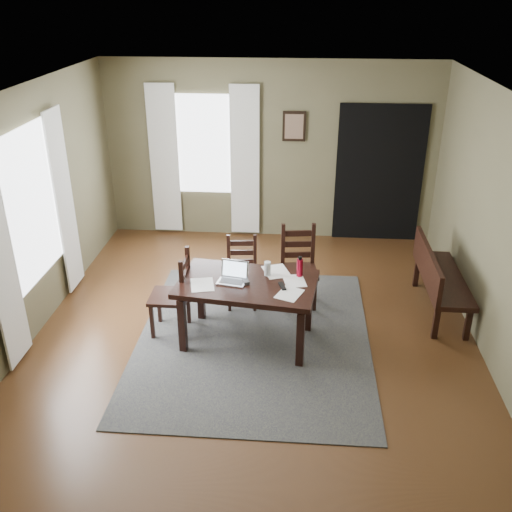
# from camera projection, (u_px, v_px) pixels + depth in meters

# --- Properties ---
(ground) EXTENTS (5.00, 6.00, 0.01)m
(ground) POSITION_uv_depth(u_px,v_px,m) (254.00, 339.00, 6.49)
(ground) COLOR #492C16
(room_shell) EXTENTS (5.02, 6.02, 2.71)m
(room_shell) POSITION_uv_depth(u_px,v_px,m) (254.00, 188.00, 5.70)
(room_shell) COLOR brown
(room_shell) RESTS_ON ground
(rug) EXTENTS (2.60, 3.20, 0.01)m
(rug) POSITION_uv_depth(u_px,v_px,m) (254.00, 338.00, 6.48)
(rug) COLOR #383838
(rug) RESTS_ON ground
(dining_table) EXTENTS (1.58, 1.07, 0.74)m
(dining_table) POSITION_uv_depth(u_px,v_px,m) (247.00, 289.00, 6.18)
(dining_table) COLOR black
(dining_table) RESTS_ON rug
(chair_end) EXTENTS (0.44, 0.43, 0.99)m
(chair_end) POSITION_uv_depth(u_px,v_px,m) (174.00, 294.00, 6.42)
(chair_end) COLOR black
(chair_end) RESTS_ON rug
(chair_back_left) EXTENTS (0.42, 0.42, 0.87)m
(chair_back_left) POSITION_uv_depth(u_px,v_px,m) (242.00, 273.00, 7.02)
(chair_back_left) COLOR black
(chair_back_left) RESTS_ON rug
(chair_back_right) EXTENTS (0.49, 0.49, 1.00)m
(chair_back_right) POSITION_uv_depth(u_px,v_px,m) (299.00, 267.00, 7.02)
(chair_back_right) COLOR black
(chair_back_right) RESTS_ON rug
(bench) EXTENTS (0.47, 1.45, 0.82)m
(bench) POSITION_uv_depth(u_px,v_px,m) (437.00, 275.00, 6.84)
(bench) COLOR black
(bench) RESTS_ON ground
(laptop) EXTENTS (0.34, 0.29, 0.21)m
(laptop) POSITION_uv_depth(u_px,v_px,m) (233.00, 276.00, 6.14)
(laptop) COLOR #B7B7BC
(laptop) RESTS_ON dining_table
(computer_mouse) EXTENTS (0.09, 0.11, 0.03)m
(computer_mouse) POSITION_uv_depth(u_px,v_px,m) (246.00, 282.00, 6.10)
(computer_mouse) COLOR #3F3F42
(computer_mouse) RESTS_ON dining_table
(tv_remote) EXTENTS (0.09, 0.18, 0.02)m
(tv_remote) POSITION_uv_depth(u_px,v_px,m) (282.00, 286.00, 6.03)
(tv_remote) COLOR black
(tv_remote) RESTS_ON dining_table
(drinking_glass) EXTENTS (0.09, 0.09, 0.16)m
(drinking_glass) POSITION_uv_depth(u_px,v_px,m) (268.00, 269.00, 6.24)
(drinking_glass) COLOR silver
(drinking_glass) RESTS_ON dining_table
(water_bottle) EXTENTS (0.08, 0.08, 0.24)m
(water_bottle) POSITION_uv_depth(u_px,v_px,m) (300.00, 267.00, 6.21)
(water_bottle) COLOR maroon
(water_bottle) RESTS_ON dining_table
(paper_a) EXTENTS (0.30, 0.36, 0.00)m
(paper_a) POSITION_uv_depth(u_px,v_px,m) (202.00, 285.00, 6.07)
(paper_a) COLOR white
(paper_a) RESTS_ON dining_table
(paper_b) EXTENTS (0.32, 0.36, 0.00)m
(paper_b) POSITION_uv_depth(u_px,v_px,m) (289.00, 294.00, 5.89)
(paper_b) COLOR white
(paper_b) RESTS_ON dining_table
(paper_c) EXTENTS (0.36, 0.40, 0.00)m
(paper_c) POSITION_uv_depth(u_px,v_px,m) (276.00, 271.00, 6.35)
(paper_c) COLOR white
(paper_c) RESTS_ON dining_table
(paper_d) EXTENTS (0.28, 0.33, 0.00)m
(paper_d) POSITION_uv_depth(u_px,v_px,m) (294.00, 281.00, 6.15)
(paper_d) COLOR white
(paper_d) RESTS_ON dining_table
(window_left) EXTENTS (0.01, 1.30, 1.70)m
(window_left) POSITION_uv_depth(u_px,v_px,m) (30.00, 207.00, 6.21)
(window_left) COLOR white
(window_left) RESTS_ON ground
(window_back) EXTENTS (1.00, 0.01, 1.50)m
(window_back) POSITION_uv_depth(u_px,v_px,m) (204.00, 145.00, 8.60)
(window_back) COLOR white
(window_back) RESTS_ON ground
(curtain_left_near) EXTENTS (0.03, 0.48, 2.30)m
(curtain_left_near) POSITION_uv_depth(u_px,v_px,m) (1.00, 260.00, 5.58)
(curtain_left_near) COLOR silver
(curtain_left_near) RESTS_ON ground
(curtain_left_far) EXTENTS (0.03, 0.48, 2.30)m
(curtain_left_far) POSITION_uv_depth(u_px,v_px,m) (64.00, 202.00, 7.06)
(curtain_left_far) COLOR silver
(curtain_left_far) RESTS_ON ground
(curtain_back_left) EXTENTS (0.44, 0.03, 2.30)m
(curtain_back_left) POSITION_uv_depth(u_px,v_px,m) (164.00, 160.00, 8.72)
(curtain_back_left) COLOR silver
(curtain_back_left) RESTS_ON ground
(curtain_back_right) EXTENTS (0.44, 0.03, 2.30)m
(curtain_back_right) POSITION_uv_depth(u_px,v_px,m) (245.00, 162.00, 8.63)
(curtain_back_right) COLOR silver
(curtain_back_right) RESTS_ON ground
(framed_picture) EXTENTS (0.34, 0.03, 0.44)m
(framed_picture) POSITION_uv_depth(u_px,v_px,m) (294.00, 126.00, 8.37)
(framed_picture) COLOR black
(framed_picture) RESTS_ON ground
(doorway_back) EXTENTS (1.30, 0.03, 2.10)m
(doorway_back) POSITION_uv_depth(u_px,v_px,m) (379.00, 174.00, 8.58)
(doorway_back) COLOR black
(doorway_back) RESTS_ON ground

